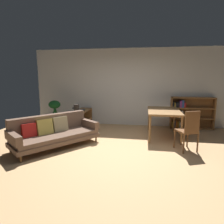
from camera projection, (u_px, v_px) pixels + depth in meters
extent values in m
plane|color=tan|center=(117.00, 151.00, 4.63)|extent=(8.16, 8.16, 0.00)
cube|color=silver|center=(128.00, 87.00, 7.02)|extent=(6.80, 0.10, 2.70)
cylinder|color=brown|center=(96.00, 139.00, 5.29)|extent=(0.04, 0.04, 0.14)
cylinder|color=brown|center=(21.00, 159.00, 4.02)|extent=(0.04, 0.04, 0.14)
cylinder|color=brown|center=(81.00, 134.00, 5.82)|extent=(0.04, 0.04, 0.14)
cylinder|color=brown|center=(10.00, 149.00, 4.55)|extent=(0.04, 0.04, 0.14)
cube|color=brown|center=(56.00, 139.00, 4.90)|extent=(1.96, 2.16, 0.10)
cube|color=brown|center=(56.00, 135.00, 4.88)|extent=(1.88, 2.08, 0.10)
cube|color=brown|center=(49.00, 123.00, 5.08)|extent=(1.39, 1.68, 0.43)
cube|color=brown|center=(88.00, 124.00, 5.50)|extent=(0.72, 0.61, 0.20)
cube|color=brown|center=(13.00, 138.00, 4.21)|extent=(0.72, 0.61, 0.20)
cube|color=red|center=(29.00, 130.00, 4.60)|extent=(0.33, 0.35, 0.34)
cube|color=tan|center=(44.00, 127.00, 4.83)|extent=(0.42, 0.44, 0.40)
cube|color=tan|center=(60.00, 124.00, 5.11)|extent=(0.39, 0.42, 0.40)
cube|color=brown|center=(87.00, 116.00, 7.19)|extent=(0.40, 0.04, 0.62)
cube|color=brown|center=(75.00, 124.00, 6.02)|extent=(0.40, 0.04, 0.62)
cube|color=brown|center=(81.00, 121.00, 6.61)|extent=(0.40, 1.21, 0.04)
cube|color=brown|center=(81.00, 111.00, 6.55)|extent=(0.40, 1.25, 0.04)
cube|color=brown|center=(82.00, 128.00, 6.66)|extent=(0.40, 1.21, 0.04)
cube|color=#333338|center=(82.00, 110.00, 6.63)|extent=(0.27, 0.35, 0.02)
cube|color=black|center=(76.00, 109.00, 6.62)|extent=(0.25, 0.33, 0.07)
cylinder|color=#2D2823|center=(76.00, 108.00, 6.18)|extent=(0.16, 0.16, 0.26)
cylinder|color=slate|center=(76.00, 107.00, 6.17)|extent=(0.09, 0.09, 0.01)
cylinder|color=#9E9389|center=(56.00, 124.00, 6.83)|extent=(0.24, 0.24, 0.23)
cylinder|color=#195623|center=(58.00, 114.00, 6.78)|extent=(0.20, 0.08, 0.49)
cylinder|color=#195623|center=(57.00, 115.00, 6.86)|extent=(0.07, 0.21, 0.41)
cylinder|color=#195623|center=(53.00, 115.00, 6.78)|extent=(0.22, 0.08, 0.40)
cylinder|color=#195623|center=(54.00, 114.00, 6.68)|extent=(0.07, 0.23, 0.52)
ellipsoid|color=#195623|center=(55.00, 105.00, 6.72)|extent=(0.39, 0.39, 0.28)
cylinder|color=olive|center=(149.00, 119.00, 6.45)|extent=(0.06, 0.06, 0.73)
cylinder|color=olive|center=(150.00, 130.00, 5.13)|extent=(0.06, 0.06, 0.73)
cylinder|color=olive|center=(174.00, 120.00, 6.32)|extent=(0.06, 0.06, 0.73)
cylinder|color=olive|center=(182.00, 131.00, 5.00)|extent=(0.06, 0.06, 0.73)
cube|color=olive|center=(164.00, 111.00, 5.66)|extent=(0.89, 1.46, 0.05)
cylinder|color=brown|center=(174.00, 139.00, 4.82)|extent=(0.04, 0.04, 0.44)
cylinder|color=brown|center=(187.00, 138.00, 4.90)|extent=(0.04, 0.04, 0.44)
cylinder|color=brown|center=(184.00, 144.00, 4.44)|extent=(0.04, 0.04, 0.44)
cylinder|color=brown|center=(198.00, 143.00, 4.52)|extent=(0.04, 0.04, 0.44)
cube|color=brown|center=(186.00, 131.00, 4.63)|extent=(0.53, 0.55, 0.04)
cube|color=brown|center=(192.00, 122.00, 4.39)|extent=(0.34, 0.17, 0.49)
cube|color=brown|center=(171.00, 112.00, 6.72)|extent=(0.04, 0.29, 1.06)
cube|color=brown|center=(214.00, 114.00, 6.50)|extent=(0.04, 0.29, 1.06)
cube|color=brown|center=(193.00, 98.00, 6.52)|extent=(1.39, 0.29, 0.04)
cube|color=brown|center=(191.00, 128.00, 6.69)|extent=(1.39, 0.29, 0.04)
cube|color=brown|center=(191.00, 112.00, 6.73)|extent=(1.36, 0.04, 1.06)
cube|color=brown|center=(192.00, 118.00, 6.63)|extent=(1.36, 0.28, 0.04)
cube|color=brown|center=(192.00, 108.00, 6.58)|extent=(1.36, 0.28, 0.04)
cube|color=gold|center=(172.00, 124.00, 6.76)|extent=(0.05, 0.25, 0.18)
cube|color=#2D5199|center=(174.00, 123.00, 6.74)|extent=(0.06, 0.22, 0.23)
cube|color=orange|center=(176.00, 124.00, 6.73)|extent=(0.07, 0.19, 0.20)
cube|color=gold|center=(178.00, 124.00, 6.73)|extent=(0.04, 0.24, 0.18)
cube|color=silver|center=(179.00, 124.00, 6.72)|extent=(0.04, 0.20, 0.17)
cube|color=red|center=(173.00, 114.00, 6.69)|extent=(0.06, 0.22, 0.20)
cube|color=orange|center=(175.00, 114.00, 6.68)|extent=(0.07, 0.21, 0.21)
cube|color=orange|center=(178.00, 115.00, 6.68)|extent=(0.07, 0.23, 0.15)
cube|color=silver|center=(180.00, 115.00, 6.67)|extent=(0.07, 0.24, 0.15)
cube|color=silver|center=(182.00, 114.00, 6.64)|extent=(0.04, 0.19, 0.23)
cube|color=black|center=(173.00, 104.00, 6.64)|extent=(0.04, 0.23, 0.18)
cube|color=gold|center=(175.00, 105.00, 6.63)|extent=(0.03, 0.21, 0.16)
cube|color=black|center=(176.00, 105.00, 6.62)|extent=(0.06, 0.20, 0.16)
cube|color=black|center=(178.00, 105.00, 6.62)|extent=(0.06, 0.23, 0.17)
cube|color=#993884|center=(180.00, 104.00, 6.59)|extent=(0.07, 0.20, 0.22)
cube|color=#2D5199|center=(183.00, 104.00, 6.59)|extent=(0.07, 0.22, 0.23)
cube|color=red|center=(185.00, 105.00, 6.58)|extent=(0.06, 0.19, 0.16)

